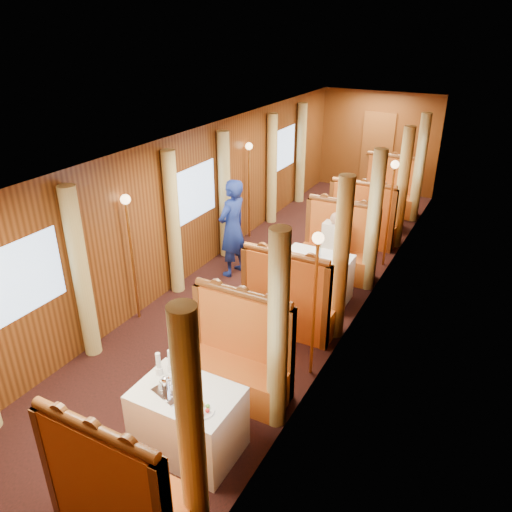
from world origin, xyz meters
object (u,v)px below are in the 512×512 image
Objects in this scene: banquette_far_aft at (389,195)px; steward at (232,228)px; teapot_back at (181,382)px; rose_vase_far at (377,186)px; table_far at (376,210)px; table_near at (188,421)px; teapot_right at (178,396)px; banquette_mid_fwd at (289,305)px; banquette_far_fwd at (362,224)px; fruit_plate at (202,410)px; banquette_mid_aft at (337,252)px; table_mid at (315,278)px; rose_vase_mid at (319,246)px; banquette_near_fwd at (120,493)px; teapot_left at (166,385)px; passenger at (334,240)px; banquette_near_aft at (237,362)px; tea_tray at (171,392)px.

steward is (-1.62, -4.34, 0.44)m from banquette_far_aft.
rose_vase_far is at bearing 113.30° from teapot_back.
steward is at bearing -115.90° from table_far.
teapot_right is (0.01, -0.13, 0.43)m from table_near.
banquette_mid_fwd is at bearing 111.80° from teapot_back.
fruit_plate is (0.29, -6.13, 0.35)m from banquette_far_fwd.
banquette_far_aft is (0.00, 1.01, 0.05)m from table_far.
banquette_far_aft is at bearing 92.06° from fruit_plate.
rose_vase_far is 0.21× the size of steward.
teapot_right is at bearing -89.87° from banquette_mid_fwd.
banquette_far_aft is 5.73× the size of fruit_plate.
banquette_mid_aft is at bearing -90.00° from table_far.
table_mid is 2.92× the size of rose_vase_mid.
banquette_near_fwd is at bearing -61.77° from teapot_back.
table_far is 0.78× the size of banquette_far_fwd.
steward reaches higher than banquette_far_aft.
rose_vase_far reaches higher than table_mid.
banquette_far_aft is 8.63× the size of teapot_left.
banquette_far_aft is (0.00, 4.51, 0.05)m from table_mid.
banquette_far_fwd is 1.10m from rose_vase_far.
banquette_mid_fwd and banquette_far_aft have the same top height.
table_mid is 2.92× the size of rose_vase_far.
banquette_far_aft is 7.98m from teapot_back.
fruit_plate reaches higher than table_near.
teapot_left is at bearing -91.31° from rose_vase_far.
table_far is at bearing 162.04° from steward.
banquette_near_fwd is 8.63× the size of teapot_left.
table_far is 0.55m from rose_vase_far.
passenger is (-0.01, 4.41, -0.07)m from teapot_right.
table_near is 4.30m from passenger.
table_near is 7.31× the size of teapot_right.
rose_vase_far is at bearing 90.21° from banquette_near_fwd.
steward reaches higher than table_far.
banquette_near_aft is 3.94× the size of tea_tray.
rose_vase_mid is (0.15, 3.60, 0.17)m from tea_tray.
banquette_far_aft is 1.76× the size of passenger.
rose_vase_mid is (0.21, 3.59, 0.11)m from teapot_left.
tea_tray is (-0.13, 0.94, 0.33)m from banquette_near_fwd.
table_near is 0.51m from fruit_plate.
banquette_near_fwd is at bearing -82.10° from tea_tray.
teapot_back is (0.05, 0.11, 0.05)m from tea_tray.
banquette_near_aft is 3.28m from passenger.
teapot_back is (-0.08, -3.46, 0.44)m from table_mid.
table_mid is at bearing 112.37° from teapot_back.
fruit_plate is at bearing -87.65° from table_far.
banquette_near_fwd reaches higher than table_far.
banquette_near_aft is 4.97m from banquette_far_fwd.
teapot_back is at bearing 30.86° from steward.
banquette_near_aft is 1.00× the size of banquette_mid_aft.
teapot_left is 1.08× the size of teapot_right.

